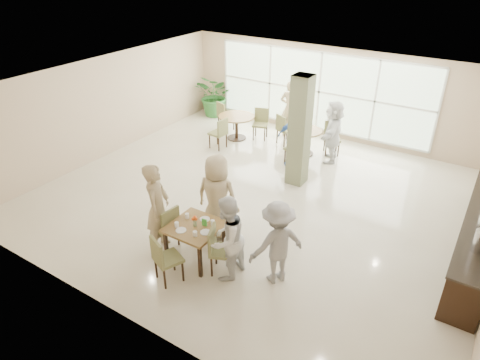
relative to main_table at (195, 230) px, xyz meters
The scene contains 19 objects.
ground 2.72m from the main_table, 92.34° to the left, with size 10.00×10.00×0.00m, color beige.
room_shell 2.84m from the main_table, 92.34° to the left, with size 10.00×10.00×10.00m.
window_bank 7.16m from the main_table, 94.90° to the left, with size 7.00×0.04×7.00m.
column 3.92m from the main_table, 85.65° to the left, with size 0.45×0.45×2.80m, color #707552.
main_table is the anchor object (origin of this frame).
round_table_left 5.97m from the main_table, 115.42° to the left, with size 1.12×1.12×0.75m.
round_table_right 5.49m from the main_table, 93.02° to the left, with size 1.00×1.00×0.75m.
chairs_main_table 0.19m from the main_table, 115.07° to the right, with size 1.96×2.03×0.95m.
chairs_table_left 5.96m from the main_table, 115.95° to the left, with size 1.93×1.90×0.95m.
chairs_table_right 5.51m from the main_table, 93.08° to the left, with size 2.07×1.79×0.95m.
tabletop_clutter 0.15m from the main_table, 39.20° to the right, with size 0.73×0.74×0.21m.
potted_plant 7.97m from the main_table, 122.72° to the left, with size 1.33×1.33×1.48m, color #2A6B2B.
teen_left 0.86m from the main_table, behind, with size 0.68×0.45×1.87m, color tan.
teen_far 0.91m from the main_table, 96.11° to the left, with size 0.90×0.49×1.84m, color tan.
teen_right 0.81m from the main_table, ahead, with size 0.81×0.63×1.66m, color white.
teen_standing 1.63m from the main_table, 10.51° to the left, with size 1.05×0.60×1.63m, color gray.
adult_a 4.67m from the main_table, 93.11° to the left, with size 0.91×0.52×1.55m, color #4072C2.
adult_b 5.54m from the main_table, 84.38° to the left, with size 1.63×0.70×1.76m, color white.
adult_standing 6.60m from the main_table, 101.08° to the left, with size 0.66×0.43×1.80m, color tan.
Camera 1 is at (4.40, -7.78, 5.41)m, focal length 32.00 mm.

